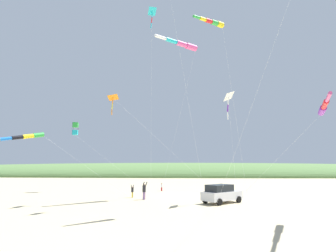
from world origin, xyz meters
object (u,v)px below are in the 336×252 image
Objects in this scene: kite_delta_long_streamer_left at (113,98)px; kite_windsock_yellow_midlevel at (21,137)px; person_child_grey_jacket at (132,191)px; kite_delta_small_distant at (151,12)px; kite_windsock_checkered_midright at (213,22)px; kite_windsock_white_trailing at (324,107)px; cooler_box at (220,198)px; kite_delta_orange_high_right at (228,97)px; kite_windsock_green_low_center at (182,44)px; parked_car at (221,194)px; person_adult_flyer at (144,190)px; kite_box_striped_overhead at (75,129)px; person_child_green_jacket at (162,186)px.

kite_delta_long_streamer_left reaches higher than kite_windsock_yellow_midlevel.
kite_delta_small_distant is at bearing -134.04° from person_child_grey_jacket.
kite_windsock_checkered_midright is 21.26m from kite_windsock_yellow_midlevel.
kite_windsock_white_trailing reaches higher than person_child_grey_jacket.
kite_delta_small_distant reaches higher than cooler_box.
kite_windsock_yellow_midlevel is at bearing 97.58° from kite_delta_orange_high_right.
kite_windsock_green_low_center is at bearing 50.89° from kite_delta_orange_high_right.
kite_windsock_yellow_midlevel reaches higher than parked_car.
kite_delta_orange_high_right is at bearing 24.25° from kite_windsock_white_trailing.
kite_delta_long_streamer_left is at bearing 69.85° from kite_windsock_white_trailing.
kite_delta_small_distant is at bearing -24.39° from kite_delta_long_streamer_left.
person_adult_flyer is 0.17× the size of kite_windsock_yellow_midlevel.
kite_box_striped_overhead is at bearing 65.86° from kite_windsock_green_low_center.
kite_delta_long_streamer_left is 13.78m from kite_delta_small_distant.
kite_delta_orange_high_right is (-2.54, -0.72, 10.78)m from cooler_box.
kite_box_striped_overhead reaches higher than person_child_green_jacket.
kite_windsock_checkered_midright is 1.42× the size of kite_windsock_yellow_midlevel.
kite_windsock_checkered_midright is (-8.09, 1.37, 16.28)m from cooler_box.
cooler_box is at bearing -84.01° from kite_delta_small_distant.
kite_delta_orange_high_right is (10.20, 4.60, 3.31)m from kite_windsock_white_trailing.
person_child_grey_jacket is (1.81, 1.64, -0.26)m from person_adult_flyer.
kite_delta_small_distant is 1.89× the size of kite_windsock_yellow_midlevel.
kite_box_striped_overhead is (21.23, 25.33, 1.43)m from kite_windsock_white_trailing.
kite_windsock_white_trailing is 0.83× the size of kite_windsock_green_low_center.
kite_delta_small_distant reaches higher than kite_windsock_checkered_midright.
person_child_grey_jacket is 0.09× the size of kite_windsock_white_trailing.
parked_car is 13.28m from kite_windsock_white_trailing.
kite_windsock_green_low_center is at bearing 15.82° from kite_windsock_checkered_midright.
kite_windsock_white_trailing is 1.34× the size of kite_windsock_yellow_midlevel.
kite_windsock_white_trailing is at bearing -124.81° from kite_windsock_checkered_midright.
cooler_box is 23.06m from kite_delta_small_distant.
kite_windsock_checkered_midright is at bearing -97.19° from kite_delta_long_streamer_left.
kite_delta_small_distant is (-2.25, -2.32, 21.12)m from person_child_grey_jacket.
person_child_green_jacket is 26.39m from kite_windsock_white_trailing.
parked_car is 2.84m from cooler_box.
kite_windsock_yellow_midlevel is (-14.72, 12.78, 5.85)m from person_child_green_jacket.
person_child_grey_jacket reaches higher than person_child_green_jacket.
kite_box_striped_overhead is (-0.94, 12.86, 8.44)m from person_child_green_jacket.
kite_delta_long_streamer_left is at bearing -148.32° from kite_box_striped_overhead.
kite_windsock_checkered_midright reaches higher than cooler_box.
parked_car is 0.38× the size of kite_windsock_yellow_midlevel.
kite_delta_orange_high_right is 1.07× the size of kite_box_striped_overhead.
kite_delta_long_streamer_left is 1.07× the size of kite_box_striped_overhead.
kite_delta_long_streamer_left is at bearing 123.49° from cooler_box.
kite_windsock_yellow_midlevel is at bearing 113.09° from person_adult_flyer.
kite_box_striped_overhead is 20.00m from kite_windsock_green_low_center.
kite_windsock_yellow_midlevel is at bearing 73.56° from kite_windsock_white_trailing.
parked_car is 18.68m from kite_windsock_green_low_center.
kite_windsock_yellow_midlevel is (7.45, 25.26, -1.16)m from kite_windsock_white_trailing.
kite_windsock_white_trailing is at bearing -132.49° from kite_delta_small_distant.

